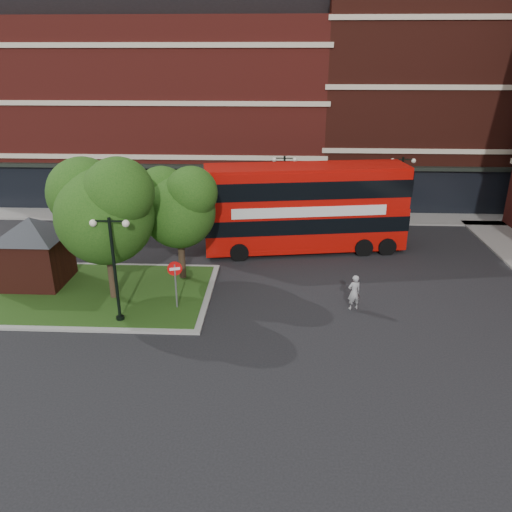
{
  "coord_description": "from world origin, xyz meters",
  "views": [
    {
      "loc": [
        1.61,
        -19.54,
        11.3
      ],
      "look_at": [
        0.55,
        3.62,
        2.0
      ],
      "focal_mm": 35.0,
      "sensor_mm": 36.0,
      "label": 1
    }
  ],
  "objects_px": {
    "car_silver": "(227,216)",
    "car_white": "(297,211)",
    "woman": "(354,292)",
    "bus": "(305,202)"
  },
  "relations": [
    {
      "from": "car_silver",
      "to": "car_white",
      "type": "relative_size",
      "value": 0.95
    },
    {
      "from": "car_white",
      "to": "woman",
      "type": "bearing_deg",
      "value": -169.81
    },
    {
      "from": "bus",
      "to": "woman",
      "type": "distance_m",
      "value": 8.39
    },
    {
      "from": "bus",
      "to": "car_silver",
      "type": "bearing_deg",
      "value": 130.07
    },
    {
      "from": "woman",
      "to": "car_silver",
      "type": "bearing_deg",
      "value": -77.34
    },
    {
      "from": "bus",
      "to": "car_white",
      "type": "relative_size",
      "value": 3.03
    },
    {
      "from": "woman",
      "to": "car_white",
      "type": "distance_m",
      "value": 14.19
    },
    {
      "from": "bus",
      "to": "car_white",
      "type": "bearing_deg",
      "value": 83.67
    },
    {
      "from": "car_silver",
      "to": "car_white",
      "type": "distance_m",
      "value": 5.28
    },
    {
      "from": "bus",
      "to": "car_silver",
      "type": "distance_m",
      "value": 7.47
    }
  ]
}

